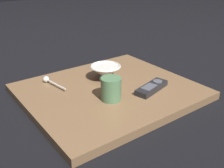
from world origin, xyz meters
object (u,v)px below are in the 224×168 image
at_px(cereal_bowl, 106,72).
at_px(teaspoon, 48,80).
at_px(coffee_mug, 111,89).
at_px(tv_remote_near, 152,88).

relative_size(cereal_bowl, teaspoon, 0.89).
distance_m(coffee_mug, teaspoon, 0.30).
xyz_separation_m(cereal_bowl, teaspoon, (0.21, -0.11, -0.02)).
height_order(coffee_mug, teaspoon, coffee_mug).
relative_size(teaspoon, tv_remote_near, 0.85).
height_order(coffee_mug, tv_remote_near, coffee_mug).
bearing_deg(coffee_mug, tv_remote_near, 169.13).
bearing_deg(tv_remote_near, cereal_bowl, -65.86).
bearing_deg(coffee_mug, cereal_bowl, -118.96).
height_order(cereal_bowl, teaspoon, cereal_bowl).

